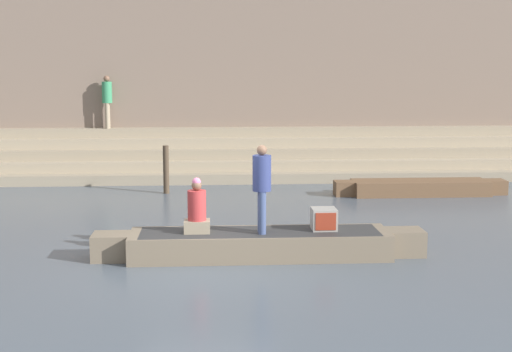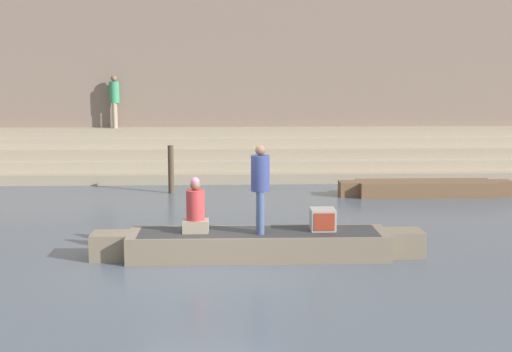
{
  "view_description": "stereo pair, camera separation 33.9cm",
  "coord_description": "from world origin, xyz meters",
  "px_view_note": "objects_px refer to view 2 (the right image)",
  "views": [
    {
      "loc": [
        0.08,
        -12.82,
        3.64
      ],
      "look_at": [
        0.99,
        1.74,
        1.4
      ],
      "focal_mm": 50.0,
      "sensor_mm": 36.0,
      "label": 1
    },
    {
      "loc": [
        0.42,
        -12.84,
        3.64
      ],
      "look_at": [
        0.99,
        1.74,
        1.4
      ],
      "focal_mm": 50.0,
      "sensor_mm": 36.0,
      "label": 2
    }
  ],
  "objects_px": {
    "tv_set": "(323,219)",
    "moored_boat_shore": "(426,188)",
    "mooring_post": "(171,169)",
    "person_on_steps": "(114,98)",
    "person_rowing": "(196,211)",
    "person_standing": "(260,183)",
    "rowboat_main": "(258,244)"
  },
  "relations": [
    {
      "from": "moored_boat_shore",
      "to": "person_on_steps",
      "type": "distance_m",
      "value": 10.82
    },
    {
      "from": "mooring_post",
      "to": "person_on_steps",
      "type": "distance_m",
      "value": 4.89
    },
    {
      "from": "mooring_post",
      "to": "moored_boat_shore",
      "type": "bearing_deg",
      "value": -5.32
    },
    {
      "from": "tv_set",
      "to": "mooring_post",
      "type": "relative_size",
      "value": 0.35
    },
    {
      "from": "mooring_post",
      "to": "person_rowing",
      "type": "bearing_deg",
      "value": -81.76
    },
    {
      "from": "person_rowing",
      "to": "person_standing",
      "type": "bearing_deg",
      "value": -18.73
    },
    {
      "from": "moored_boat_shore",
      "to": "mooring_post",
      "type": "bearing_deg",
      "value": 173.92
    },
    {
      "from": "tv_set",
      "to": "moored_boat_shore",
      "type": "distance_m",
      "value": 7.46
    },
    {
      "from": "tv_set",
      "to": "moored_boat_shore",
      "type": "xyz_separation_m",
      "value": [
        3.81,
        6.39,
        -0.49
      ]
    },
    {
      "from": "rowboat_main",
      "to": "moored_boat_shore",
      "type": "height_order",
      "value": "rowboat_main"
    },
    {
      "from": "mooring_post",
      "to": "person_on_steps",
      "type": "height_order",
      "value": "person_on_steps"
    },
    {
      "from": "person_rowing",
      "to": "mooring_post",
      "type": "distance_m",
      "value": 7.23
    },
    {
      "from": "person_on_steps",
      "to": "person_standing",
      "type": "bearing_deg",
      "value": -164.34
    },
    {
      "from": "person_standing",
      "to": "mooring_post",
      "type": "relative_size",
      "value": 1.21
    },
    {
      "from": "rowboat_main",
      "to": "person_standing",
      "type": "relative_size",
      "value": 3.79
    },
    {
      "from": "person_rowing",
      "to": "mooring_post",
      "type": "relative_size",
      "value": 0.76
    },
    {
      "from": "person_on_steps",
      "to": "rowboat_main",
      "type": "bearing_deg",
      "value": -164.28
    },
    {
      "from": "tv_set",
      "to": "person_on_steps",
      "type": "bearing_deg",
      "value": 110.19
    },
    {
      "from": "rowboat_main",
      "to": "mooring_post",
      "type": "relative_size",
      "value": 4.58
    },
    {
      "from": "rowboat_main",
      "to": "tv_set",
      "type": "xyz_separation_m",
      "value": [
        1.26,
        0.1,
        0.45
      ]
    },
    {
      "from": "person_on_steps",
      "to": "person_rowing",
      "type": "bearing_deg",
      "value": -169.81
    },
    {
      "from": "moored_boat_shore",
      "to": "rowboat_main",
      "type": "bearing_deg",
      "value": -128.73
    },
    {
      "from": "person_rowing",
      "to": "mooring_post",
      "type": "height_order",
      "value": "person_rowing"
    },
    {
      "from": "person_rowing",
      "to": "moored_boat_shore",
      "type": "relative_size",
      "value": 0.21
    },
    {
      "from": "person_on_steps",
      "to": "tv_set",
      "type": "bearing_deg",
      "value": -158.71
    },
    {
      "from": "person_rowing",
      "to": "person_on_steps",
      "type": "xyz_separation_m",
      "value": [
        -3.23,
        11.09,
        1.68
      ]
    },
    {
      "from": "rowboat_main",
      "to": "person_on_steps",
      "type": "relative_size",
      "value": 3.59
    },
    {
      "from": "moored_boat_shore",
      "to": "person_on_steps",
      "type": "relative_size",
      "value": 2.79
    },
    {
      "from": "person_standing",
      "to": "rowboat_main",
      "type": "bearing_deg",
      "value": 90.29
    },
    {
      "from": "person_rowing",
      "to": "moored_boat_shore",
      "type": "height_order",
      "value": "person_rowing"
    },
    {
      "from": "person_standing",
      "to": "mooring_post",
      "type": "bearing_deg",
      "value": 92.19
    },
    {
      "from": "rowboat_main",
      "to": "person_rowing",
      "type": "height_order",
      "value": "person_rowing"
    }
  ]
}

